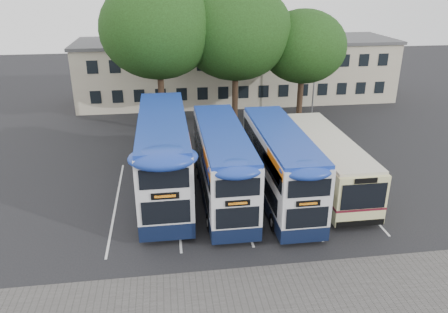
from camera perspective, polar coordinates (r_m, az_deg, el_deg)
ground at (r=22.98m, az=12.99°, el=-10.08°), size 120.00×120.00×0.00m
paving_strip at (r=18.63m, az=12.44°, el=-18.86°), size 40.00×6.00×0.01m
bay_lines at (r=26.25m, az=1.49°, el=-5.07°), size 14.12×11.00×0.01m
depot_building at (r=46.46m, az=1.69°, el=11.34°), size 32.40×8.40×6.20m
lamp_post at (r=40.91m, az=11.92°, el=12.09°), size 0.25×1.05×9.06m
tree_left at (r=35.34m, az=-8.65°, el=16.13°), size 8.99×8.99×12.20m
tree_mid at (r=36.61m, az=1.53°, el=15.97°), size 9.14×9.14×11.88m
tree_right at (r=38.06m, az=10.33°, el=13.93°), size 7.15×7.15×9.76m
bus_dd_left at (r=25.70m, az=-7.87°, el=0.54°), size 2.78×11.48×4.79m
bus_dd_mid at (r=24.87m, az=-0.20°, el=-0.67°), size 2.50×10.32×4.30m
bus_dd_right at (r=25.06m, az=7.31°, el=-0.77°), size 2.46×10.16×4.23m
bus_single at (r=27.44m, az=13.06°, el=-0.26°), size 2.73×10.71×3.19m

